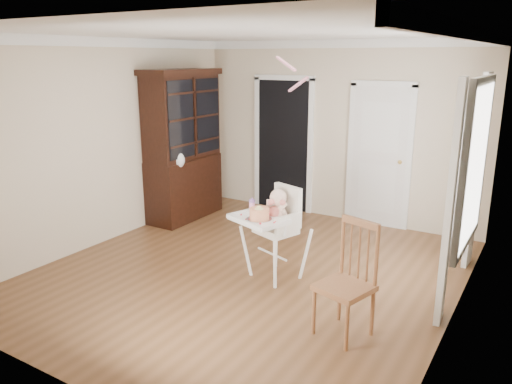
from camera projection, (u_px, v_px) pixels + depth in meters
The scene contains 16 objects.
floor at pixel (249, 272), 5.89m from camera, with size 5.00×5.00×0.00m, color brown.
ceiling at pixel (248, 33), 5.18m from camera, with size 5.00×5.00×0.00m, color white.
wall_back at pixel (336, 132), 7.60m from camera, with size 4.50×4.50×0.00m, color beige.
wall_left at pixel (106, 142), 6.67m from camera, with size 5.00×5.00×0.00m, color beige.
wall_right at pixel (464, 187), 4.41m from camera, with size 5.00×5.00×0.00m, color beige.
crown_molding at pixel (248, 39), 5.20m from camera, with size 4.50×5.00×0.12m, color white, non-canonical shape.
doorway at pixel (283, 143), 8.10m from camera, with size 1.06×0.05×2.22m.
closet_door at pixel (379, 158), 7.31m from camera, with size 0.96×0.09×2.13m.
window_right at pixel (470, 175), 5.12m from camera, with size 0.13×1.84×2.30m.
high_chair at pixel (275, 222), 5.59m from camera, with size 0.83×0.92×1.09m.
baby at pixel (277, 209), 5.57m from camera, with size 0.29×0.28×0.45m.
cake at pixel (259, 214), 5.39m from camera, with size 0.28×0.28×0.13m.
sippy_cup at pixel (252, 205), 5.69m from camera, with size 0.07×0.07×0.17m.
china_cabinet at pixel (183, 146), 7.63m from camera, with size 0.60×1.35×2.28m.
dining_chair at pixel (347, 283), 4.47m from camera, with size 0.54×0.54×1.07m.
streamer at pixel (286, 64), 5.23m from camera, with size 0.03×0.50×0.02m, color pink, non-canonical shape.
Camera 1 is at (2.90, -4.60, 2.47)m, focal length 35.00 mm.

